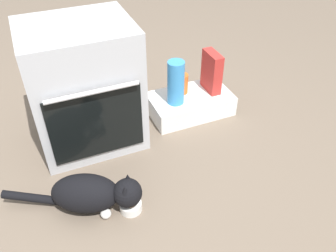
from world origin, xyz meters
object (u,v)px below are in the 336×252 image
food_bowl (131,206)px  sauce_jar (182,84)px  cereal_box (212,72)px  pantry_cabinet (190,104)px  cat (93,193)px  oven (84,87)px  water_bottle (176,83)px

food_bowl → sauce_jar: 0.96m
food_bowl → cereal_box: bearing=39.5°
pantry_cabinet → food_bowl: 0.93m
pantry_cabinet → cat: 1.00m
oven → cat: bearing=-102.2°
pantry_cabinet → cat: bearing=-145.1°
oven → pantry_cabinet: size_ratio=1.35×
food_bowl → cereal_box: (0.81, 0.67, 0.25)m
water_bottle → cereal_box: 0.29m
cat → sauce_jar: size_ratio=4.81×
oven → cat: (-0.12, -0.57, -0.26)m
cereal_box → sauce_jar: (-0.20, 0.04, -0.07)m
cat → sauce_jar: (0.78, 0.63, 0.10)m
pantry_cabinet → cereal_box: cereal_box is taller
water_bottle → cereal_box: bearing=9.7°
food_bowl → cat: 0.21m
oven → sauce_jar: (0.66, 0.06, -0.17)m
sauce_jar → cereal_box: bearing=-12.0°
cat → cereal_box: (0.98, 0.59, 0.17)m
oven → sauce_jar: oven is taller
sauce_jar → pantry_cabinet: bearing=-57.3°
cat → water_bottle: water_bottle is taller
cereal_box → sauce_jar: size_ratio=2.00×
pantry_cabinet → water_bottle: 0.26m
water_bottle → sauce_jar: 0.15m
pantry_cabinet → cat: cat is taller
cat → food_bowl: bearing=-0.0°
cereal_box → sauce_jar: bearing=168.0°
pantry_cabinet → sauce_jar: (-0.04, 0.06, 0.14)m
food_bowl → cat: bearing=154.4°
oven → cereal_box: bearing=1.2°
cat → cereal_box: size_ratio=2.40×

